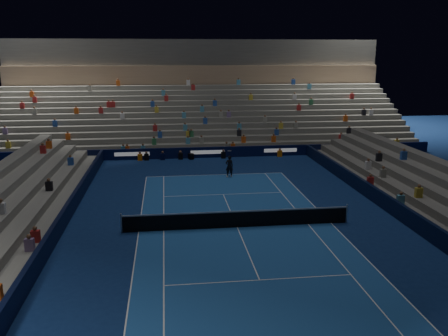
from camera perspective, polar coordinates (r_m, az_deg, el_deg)
name	(u,v)px	position (r m, az deg, el deg)	size (l,w,h in m)	color
ground	(237,227)	(26.64, 1.62, -7.23)	(90.00, 90.00, 0.00)	navy
court_surface	(237,227)	(26.63, 1.62, -7.22)	(10.97, 23.77, 0.01)	#1C4F9C
sponsor_barrier_far	(208,152)	(44.18, -2.02, 1.92)	(44.00, 0.25, 1.00)	black
sponsor_barrier_east	(401,212)	(29.47, 20.69, -5.02)	(0.25, 37.00, 1.00)	black
sponsor_barrier_west	(59,227)	(26.83, -19.46, -6.75)	(0.25, 37.00, 1.00)	black
grandstand_main	(200,110)	(52.98, -2.97, 7.03)	(44.00, 15.20, 11.20)	slate
tennis_net	(237,219)	(26.46, 1.63, -6.21)	(12.90, 0.10, 1.10)	#B2B2B7
tennis_player	(229,166)	(37.12, 0.65, 0.22)	(0.63, 0.41, 1.72)	black
broadcast_camera	(191,156)	(43.57, -4.02, 1.43)	(0.56, 0.92, 0.54)	black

